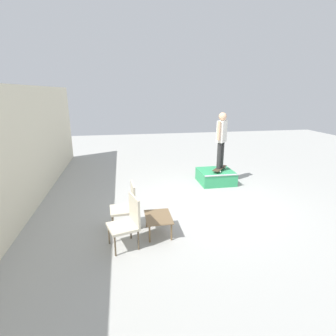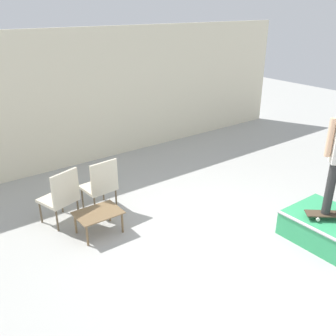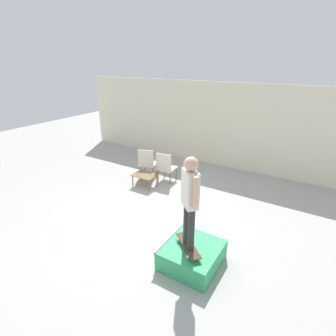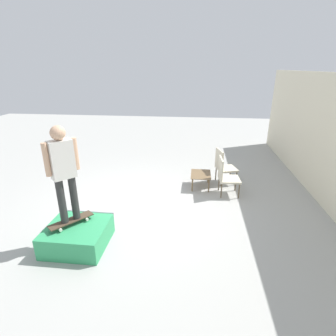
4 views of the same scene
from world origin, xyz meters
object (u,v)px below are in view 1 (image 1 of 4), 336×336
skate_ramp_box (216,177)px  coffee_table (158,219)px  patio_chair_left (128,220)px  patio_chair_right (127,204)px  person_skater (222,136)px  skateboard_on_ramp (220,168)px

skate_ramp_box → coffee_table: bearing=141.1°
coffee_table → patio_chair_left: (-0.35, 0.62, 0.20)m
skate_ramp_box → patio_chair_right: bearing=130.1°
person_skater → patio_chair_left: bearing=179.1°
person_skater → patio_chair_right: size_ratio=1.76×
person_skater → coffee_table: 3.84m
patio_chair_left → coffee_table: bearing=102.6°
coffee_table → patio_chair_right: patio_chair_right is taller
patio_chair_right → person_skater: bearing=124.5°
coffee_table → patio_chair_right: size_ratio=0.73×
patio_chair_right → patio_chair_left: bearing=-4.5°
person_skater → coffee_table: (-2.77, 2.37, -1.20)m
coffee_table → patio_chair_left: size_ratio=0.73×
skate_ramp_box → coffee_table: 3.61m
skateboard_on_ramp → patio_chair_left: bearing=176.3°
person_skater → patio_chair_left: 4.43m
coffee_table → patio_chair_right: 0.76m
skateboard_on_ramp → coffee_table: 3.65m
skate_ramp_box → patio_chair_left: patio_chair_left is taller
skateboard_on_ramp → patio_chair_right: size_ratio=0.75×
skate_ramp_box → patio_chair_left: bearing=137.5°
person_skater → coffee_table: person_skater is taller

